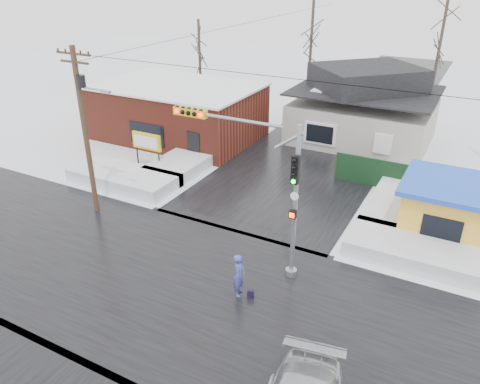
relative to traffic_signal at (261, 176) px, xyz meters
The scene contains 19 objects.
ground 5.94m from the traffic_signal, 129.36° to the right, with size 120.00×120.00×0.00m, color white.
road_ns 5.94m from the traffic_signal, 129.36° to the right, with size 10.00×120.00×0.02m, color black.
road_ew 5.94m from the traffic_signal, 129.36° to the right, with size 120.00×10.00×0.02m, color black.
snowbank_nw 12.81m from the traffic_signal, 160.57° to the left, with size 7.00×3.00×0.80m, color white.
snowbank_ne 8.75m from the traffic_signal, 31.56° to the left, with size 7.00×3.00×0.80m, color white.
snowbank_nside_w 13.70m from the traffic_signal, 136.24° to the left, with size 3.00×8.00×0.80m, color white.
snowbank_nside_e 10.94m from the traffic_signal, 63.18° to the left, with size 3.00×8.00×0.80m, color white.
traffic_signal is the anchor object (origin of this frame).
utility_pole 10.39m from the traffic_signal, behind, with size 3.15×0.44×9.00m.
brick_building 18.87m from the traffic_signal, 135.87° to the left, with size 12.20×8.20×4.12m.
marquee_sign 13.42m from the traffic_signal, 150.28° to the left, with size 2.20×0.21×2.55m.
house 19.13m from the traffic_signal, 91.29° to the left, with size 10.40×8.40×5.76m.
kiosk 10.43m from the traffic_signal, 44.84° to the left, with size 4.60×4.60×2.88m.
fence 12.31m from the traffic_signal, 69.77° to the left, with size 8.00×0.12×1.80m, color black.
tree_far_left 24.16m from the traffic_signal, 105.60° to the left, with size 3.00×3.00×10.00m.
tree_far_mid 25.78m from the traffic_signal, 81.89° to the left, with size 3.00×3.00×12.00m.
tree_far_west 26.75m from the traffic_signal, 128.00° to the left, with size 3.00×3.00×8.00m.
pedestrian 4.23m from the traffic_signal, 85.94° to the right, with size 0.70×0.46×1.93m, color #3A46A4.
shopping_bag 4.96m from the traffic_signal, 72.70° to the right, with size 0.28×0.12×0.35m, color black.
Camera 1 is at (10.04, -13.18, 12.60)m, focal length 35.00 mm.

